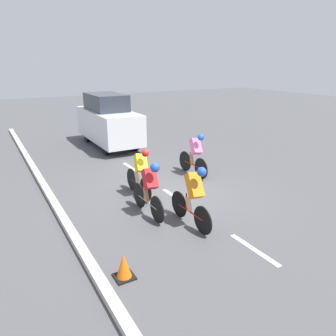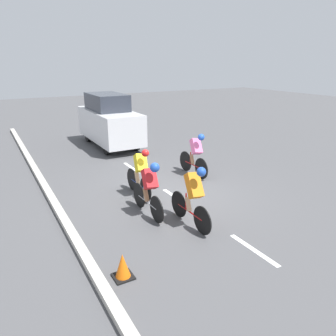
{
  "view_description": "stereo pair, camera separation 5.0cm",
  "coord_description": "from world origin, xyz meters",
  "px_view_note": "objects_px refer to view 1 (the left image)",
  "views": [
    {
      "loc": [
        4.6,
        7.81,
        3.81
      ],
      "look_at": [
        0.27,
        0.29,
        0.95
      ],
      "focal_mm": 35.0,
      "sensor_mm": 36.0,
      "label": 1
    },
    {
      "loc": [
        4.55,
        7.84,
        3.81
      ],
      "look_at": [
        0.27,
        0.29,
        0.95
      ],
      "focal_mm": 35.0,
      "sensor_mm": 36.0,
      "label": 2
    }
  ],
  "objects_px": {
    "cyclist_yellow": "(140,171)",
    "cyclist_red": "(150,187)",
    "support_car": "(108,121)",
    "traffic_cone": "(124,266)",
    "cyclist_pink": "(195,153)",
    "cyclist_orange": "(193,195)"
  },
  "relations": [
    {
      "from": "cyclist_yellow",
      "to": "cyclist_red",
      "type": "bearing_deg",
      "value": 75.0
    },
    {
      "from": "support_car",
      "to": "traffic_cone",
      "type": "height_order",
      "value": "support_car"
    },
    {
      "from": "cyclist_red",
      "to": "cyclist_pink",
      "type": "bearing_deg",
      "value": -143.83
    },
    {
      "from": "cyclist_orange",
      "to": "cyclist_pink",
      "type": "distance_m",
      "value": 3.7
    },
    {
      "from": "cyclist_red",
      "to": "traffic_cone",
      "type": "distance_m",
      "value": 2.63
    },
    {
      "from": "cyclist_yellow",
      "to": "support_car",
      "type": "distance_m",
      "value": 6.27
    },
    {
      "from": "cyclist_orange",
      "to": "cyclist_yellow",
      "type": "height_order",
      "value": "cyclist_orange"
    },
    {
      "from": "cyclist_pink",
      "to": "cyclist_yellow",
      "type": "bearing_deg",
      "value": 16.69
    },
    {
      "from": "cyclist_orange",
      "to": "cyclist_pink",
      "type": "bearing_deg",
      "value": -125.02
    },
    {
      "from": "cyclist_orange",
      "to": "support_car",
      "type": "xyz_separation_m",
      "value": [
        -1.01,
        -8.43,
        0.36
      ]
    },
    {
      "from": "cyclist_orange",
      "to": "cyclist_red",
      "type": "distance_m",
      "value": 1.2
    },
    {
      "from": "traffic_cone",
      "to": "cyclist_pink",
      "type": "bearing_deg",
      "value": -136.89
    },
    {
      "from": "cyclist_pink",
      "to": "traffic_cone",
      "type": "bearing_deg",
      "value": 43.11
    },
    {
      "from": "support_car",
      "to": "traffic_cone",
      "type": "distance_m",
      "value": 10.03
    },
    {
      "from": "cyclist_orange",
      "to": "cyclist_red",
      "type": "relative_size",
      "value": 1.0
    },
    {
      "from": "cyclist_orange",
      "to": "cyclist_pink",
      "type": "xyz_separation_m",
      "value": [
        -2.12,
        -3.03,
        -0.03
      ]
    },
    {
      "from": "cyclist_red",
      "to": "support_car",
      "type": "bearing_deg",
      "value": -102.54
    },
    {
      "from": "cyclist_yellow",
      "to": "support_car",
      "type": "bearing_deg",
      "value": -102.01
    },
    {
      "from": "cyclist_red",
      "to": "cyclist_pink",
      "type": "xyz_separation_m",
      "value": [
        -2.76,
        -2.02,
        -0.0
      ]
    },
    {
      "from": "cyclist_yellow",
      "to": "cyclist_pink",
      "type": "bearing_deg",
      "value": -163.31
    },
    {
      "from": "traffic_cone",
      "to": "support_car",
      "type": "bearing_deg",
      "value": -108.81
    },
    {
      "from": "cyclist_orange",
      "to": "cyclist_pink",
      "type": "relative_size",
      "value": 1.0
    }
  ]
}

